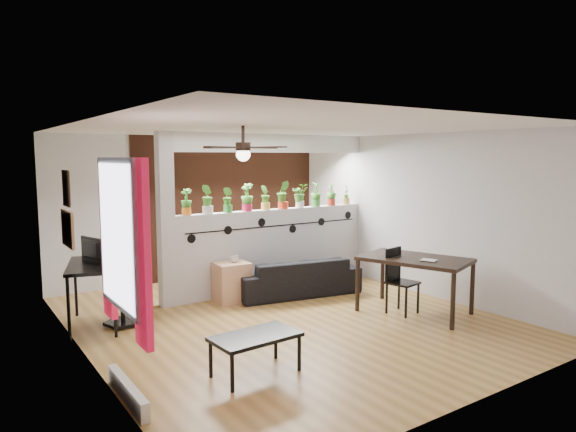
# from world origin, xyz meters

# --- Properties ---
(room_shell) EXTENTS (6.30, 7.10, 2.90)m
(room_shell) POSITION_xyz_m (0.00, 0.00, 1.30)
(room_shell) COLOR olive
(room_shell) RESTS_ON ground
(partition_wall) EXTENTS (3.60, 0.18, 1.35)m
(partition_wall) POSITION_xyz_m (0.80, 1.50, 0.68)
(partition_wall) COLOR #BCBCC1
(partition_wall) RESTS_ON ground
(ceiling_header) EXTENTS (3.60, 0.18, 0.30)m
(ceiling_header) POSITION_xyz_m (0.80, 1.50, 2.45)
(ceiling_header) COLOR silver
(ceiling_header) RESTS_ON room_shell
(pier_column) EXTENTS (0.22, 0.20, 2.60)m
(pier_column) POSITION_xyz_m (-1.11, 1.50, 1.30)
(pier_column) COLOR #BCBCC1
(pier_column) RESTS_ON ground
(brick_panel) EXTENTS (3.90, 0.05, 2.60)m
(brick_panel) POSITION_xyz_m (0.80, 2.97, 1.30)
(brick_panel) COLOR #AE5332
(brick_panel) RESTS_ON ground
(vine_decal) EXTENTS (3.31, 0.01, 0.30)m
(vine_decal) POSITION_xyz_m (0.80, 1.40, 1.08)
(vine_decal) COLOR black
(vine_decal) RESTS_ON partition_wall
(window_assembly) EXTENTS (0.09, 1.30, 1.55)m
(window_assembly) POSITION_xyz_m (-2.56, -1.20, 1.51)
(window_assembly) COLOR white
(window_assembly) RESTS_ON room_shell
(baseboard_heater) EXTENTS (0.08, 1.00, 0.18)m
(baseboard_heater) POSITION_xyz_m (-2.54, -1.20, 0.09)
(baseboard_heater) COLOR silver
(baseboard_heater) RESTS_ON ground
(corkboard) EXTENTS (0.03, 0.60, 0.45)m
(corkboard) POSITION_xyz_m (-2.58, 0.95, 1.35)
(corkboard) COLOR olive
(corkboard) RESTS_ON room_shell
(framed_art) EXTENTS (0.03, 0.34, 0.44)m
(framed_art) POSITION_xyz_m (-2.58, 0.90, 1.85)
(framed_art) COLOR #8C7259
(framed_art) RESTS_ON room_shell
(ceiling_fan) EXTENTS (1.19, 1.19, 0.43)m
(ceiling_fan) POSITION_xyz_m (-0.80, -0.30, 2.31)
(ceiling_fan) COLOR black
(ceiling_fan) RESTS_ON room_shell
(potted_plant_0) EXTENTS (0.26, 0.25, 0.40)m
(potted_plant_0) POSITION_xyz_m (-0.78, 1.50, 1.56)
(potted_plant_0) COLOR orange
(potted_plant_0) RESTS_ON partition_wall
(potted_plant_1) EXTENTS (0.22, 0.26, 0.46)m
(potted_plant_1) POSITION_xyz_m (-0.43, 1.50, 1.59)
(potted_plant_1) COLOR white
(potted_plant_1) RESTS_ON partition_wall
(potted_plant_2) EXTENTS (0.19, 0.22, 0.40)m
(potted_plant_2) POSITION_xyz_m (-0.08, 1.50, 1.56)
(potted_plant_2) COLOR #348A32
(potted_plant_2) RESTS_ON partition_wall
(potted_plant_3) EXTENTS (0.29, 0.30, 0.45)m
(potted_plant_3) POSITION_xyz_m (0.27, 1.50, 1.59)
(potted_plant_3) COLOR #BD1E42
(potted_plant_3) RESTS_ON partition_wall
(potted_plant_4) EXTENTS (0.24, 0.26, 0.41)m
(potted_plant_4) POSITION_xyz_m (0.62, 1.50, 1.57)
(potted_plant_4) COLOR #E7BB51
(potted_plant_4) RESTS_ON partition_wall
(potted_plant_5) EXTENTS (0.31, 0.29, 0.47)m
(potted_plant_5) POSITION_xyz_m (0.98, 1.50, 1.60)
(potted_plant_5) COLOR red
(potted_plant_5) RESTS_ON partition_wall
(potted_plant_6) EXTENTS (0.26, 0.24, 0.41)m
(potted_plant_6) POSITION_xyz_m (1.33, 1.50, 1.57)
(potted_plant_6) COLOR white
(potted_plant_6) RESTS_ON partition_wall
(potted_plant_7) EXTENTS (0.28, 0.28, 0.43)m
(potted_plant_7) POSITION_xyz_m (1.68, 1.50, 1.58)
(potted_plant_7) COLOR #439335
(potted_plant_7) RESTS_ON partition_wall
(potted_plant_8) EXTENTS (0.23, 0.26, 0.41)m
(potted_plant_8) POSITION_xyz_m (2.03, 1.50, 1.57)
(potted_plant_8) COLOR #AC2B1B
(potted_plant_8) RESTS_ON partition_wall
(potted_plant_9) EXTENTS (0.24, 0.24, 0.38)m
(potted_plant_9) POSITION_xyz_m (2.38, 1.50, 1.55)
(potted_plant_9) COLOR gold
(potted_plant_9) RESTS_ON partition_wall
(sofa) EXTENTS (2.04, 1.10, 0.57)m
(sofa) POSITION_xyz_m (0.87, 0.96, 0.28)
(sofa) COLOR black
(sofa) RESTS_ON ground
(cube_shelf) EXTENTS (0.53, 0.48, 0.61)m
(cube_shelf) POSITION_xyz_m (-0.21, 1.16, 0.31)
(cube_shelf) COLOR tan
(cube_shelf) RESTS_ON ground
(cup) EXTENTS (0.17, 0.17, 0.11)m
(cup) POSITION_xyz_m (-0.16, 1.16, 0.66)
(cup) COLOR gray
(cup) RESTS_ON cube_shelf
(computer_desk) EXTENTS (0.91, 1.29, 0.84)m
(computer_desk) POSITION_xyz_m (-2.25, 1.16, 0.76)
(computer_desk) COLOR black
(computer_desk) RESTS_ON ground
(monitor) EXTENTS (0.31, 0.14, 0.17)m
(monitor) POSITION_xyz_m (-2.25, 1.31, 0.93)
(monitor) COLOR black
(monitor) RESTS_ON computer_desk
(office_chair) EXTENTS (0.52, 0.52, 1.00)m
(office_chair) POSITION_xyz_m (-1.92, 1.03, 0.44)
(office_chair) COLOR black
(office_chair) RESTS_ON ground
(dining_table) EXTENTS (1.33, 1.68, 0.80)m
(dining_table) POSITION_xyz_m (1.69, -0.82, 0.72)
(dining_table) COLOR black
(dining_table) RESTS_ON ground
(book) EXTENTS (0.21, 0.25, 0.02)m
(book) POSITION_xyz_m (1.59, -1.12, 0.81)
(book) COLOR gray
(book) RESTS_ON dining_table
(folding_chair) EXTENTS (0.44, 0.44, 0.93)m
(folding_chair) POSITION_xyz_m (1.50, -0.67, 0.55)
(folding_chair) COLOR black
(folding_chair) RESTS_ON ground
(coffee_table) EXTENTS (0.92, 0.55, 0.42)m
(coffee_table) POSITION_xyz_m (-1.26, -1.35, 0.37)
(coffee_table) COLOR black
(coffee_table) RESTS_ON ground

